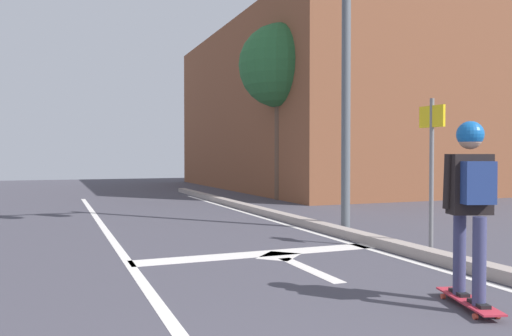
# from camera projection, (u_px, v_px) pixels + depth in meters

# --- Properties ---
(lane_line_center) EXTENTS (0.12, 20.00, 0.01)m
(lane_line_center) POSITION_uv_depth(u_px,v_px,m) (128.00, 261.00, 6.38)
(lane_line_center) COLOR silver
(lane_line_center) RESTS_ON ground
(lane_line_curbside) EXTENTS (0.12, 20.00, 0.01)m
(lane_line_curbside) POSITION_uv_depth(u_px,v_px,m) (354.00, 244.00, 7.61)
(lane_line_curbside) COLOR silver
(lane_line_curbside) RESTS_ON ground
(stop_bar) EXTENTS (3.47, 0.40, 0.01)m
(stop_bar) POSITION_uv_depth(u_px,v_px,m) (260.00, 254.00, 6.88)
(stop_bar) COLOR silver
(stop_bar) RESTS_ON ground
(lane_arrow_stem) EXTENTS (0.16, 1.40, 0.01)m
(lane_arrow_stem) POSITION_uv_depth(u_px,v_px,m) (309.00, 269.00, 5.94)
(lane_arrow_stem) COLOR silver
(lane_arrow_stem) RESTS_ON ground
(lane_arrow_head) EXTENTS (0.71, 0.71, 0.01)m
(lane_arrow_head) POSITION_uv_depth(u_px,v_px,m) (279.00, 256.00, 6.73)
(lane_arrow_head) COLOR silver
(lane_arrow_head) RESTS_ON ground
(curb_strip) EXTENTS (0.24, 24.00, 0.14)m
(curb_strip) POSITION_uv_depth(u_px,v_px,m) (368.00, 239.00, 7.71)
(curb_strip) COLOR #9F928A
(curb_strip) RESTS_ON ground
(skateboard) EXTENTS (0.45, 0.89, 0.08)m
(skateboard) POSITION_uv_depth(u_px,v_px,m) (469.00, 301.00, 4.43)
(skateboard) COLOR #B62939
(skateboard) RESTS_ON ground
(skater) EXTENTS (0.42, 0.59, 1.55)m
(skater) POSITION_uv_depth(u_px,v_px,m) (471.00, 189.00, 4.39)
(skater) COLOR #3C3D65
(skater) RESTS_ON skateboard
(street_sign_post) EXTENTS (0.08, 0.44, 2.12)m
(street_sign_post) POSITION_uv_depth(u_px,v_px,m) (432.00, 151.00, 7.06)
(street_sign_post) COLOR slate
(street_sign_post) RESTS_ON ground
(roadside_tree) EXTENTS (2.54, 2.54, 5.33)m
(roadside_tree) POSITION_uv_depth(u_px,v_px,m) (280.00, 68.00, 15.44)
(roadside_tree) COLOR brown
(roadside_tree) RESTS_ON ground
(building_block) EXTENTS (8.38, 13.82, 6.47)m
(building_block) POSITION_uv_depth(u_px,v_px,m) (321.00, 111.00, 21.43)
(building_block) COLOR brown
(building_block) RESTS_ON ground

